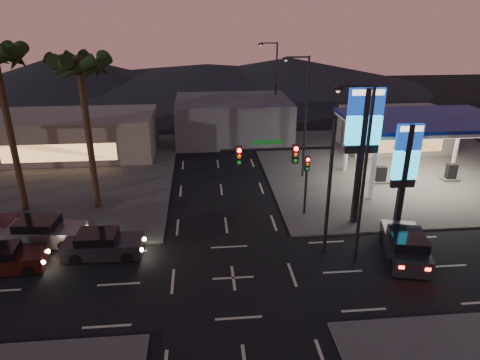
{
  "coord_description": "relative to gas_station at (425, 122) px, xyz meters",
  "views": [
    {
      "loc": [
        -1.44,
        -19.14,
        13.39
      ],
      "look_at": [
        0.97,
        6.49,
        3.0
      ],
      "focal_mm": 32.0,
      "sensor_mm": 36.0,
      "label": 1
    }
  ],
  "objects": [
    {
      "name": "streetlight_mid",
      "position": [
        -9.21,
        2.0,
        0.64
      ],
      "size": [
        2.14,
        0.25,
        10.0
      ],
      "color": "black",
      "rests_on": "ground"
    },
    {
      "name": "hill_right",
      "position": [
        -1.0,
        48.0,
        -2.58
      ],
      "size": [
        50.0,
        50.0,
        5.0
      ],
      "primitive_type": "cone",
      "color": "black",
      "rests_on": "ground"
    },
    {
      "name": "pylon_sign_tall",
      "position": [
        -7.5,
        -6.5,
        1.31
      ],
      "size": [
        2.2,
        0.35,
        9.0
      ],
      "color": "black",
      "rests_on": "ground"
    },
    {
      "name": "ground",
      "position": [
        -16.0,
        -12.0,
        -5.08
      ],
      "size": [
        140.0,
        140.0,
        0.0
      ],
      "primitive_type": "plane",
      "color": "black",
      "rests_on": "ground"
    },
    {
      "name": "building_far_west",
      "position": [
        -30.0,
        10.0,
        -3.08
      ],
      "size": [
        16.0,
        8.0,
        4.0
      ],
      "primitive_type": "cube",
      "color": "#726B5B",
      "rests_on": "ground"
    },
    {
      "name": "pedestal_signal",
      "position": [
        -10.5,
        -5.02,
        -2.16
      ],
      "size": [
        0.32,
        0.39,
        4.3
      ],
      "color": "black",
      "rests_on": "ground"
    },
    {
      "name": "hill_left",
      "position": [
        -41.0,
        48.0,
        -2.08
      ],
      "size": [
        40.0,
        40.0,
        6.0
      ],
      "primitive_type": "cone",
      "color": "black",
      "rests_on": "ground"
    },
    {
      "name": "suv_station",
      "position": [
        -6.02,
        -10.86,
        -4.33
      ],
      "size": [
        3.13,
        5.19,
        1.62
      ],
      "color": "black",
      "rests_on": "ground"
    },
    {
      "name": "car_lane_a_mid",
      "position": [
        -28.44,
        -10.05,
        -4.42
      ],
      "size": [
        4.46,
        2.14,
        1.41
      ],
      "color": "black",
      "rests_on": "ground"
    },
    {
      "name": "car_lane_b_front",
      "position": [
        -27.23,
        -7.23,
        -4.34
      ],
      "size": [
        5.02,
        2.49,
        1.59
      ],
      "color": "#515052",
      "rests_on": "ground"
    },
    {
      "name": "building_far_mid",
      "position": [
        -14.0,
        14.0,
        -2.88
      ],
      "size": [
        12.0,
        9.0,
        4.4
      ],
      "primitive_type": "cube",
      "color": "#4C4C51",
      "rests_on": "ground"
    },
    {
      "name": "traffic_signal_mast",
      "position": [
        -12.24,
        -10.01,
        0.15
      ],
      "size": [
        6.1,
        0.39,
        8.0
      ],
      "color": "black",
      "rests_on": "ground"
    },
    {
      "name": "streetlight_near",
      "position": [
        -9.21,
        -11.0,
        0.64
      ],
      "size": [
        2.14,
        0.25,
        10.0
      ],
      "color": "black",
      "rests_on": "ground"
    },
    {
      "name": "convenience_store",
      "position": [
        2.0,
        9.0,
        -3.08
      ],
      "size": [
        10.0,
        6.0,
        4.0
      ],
      "primitive_type": "cube",
      "color": "#726B5B",
      "rests_on": "ground"
    },
    {
      "name": "pylon_sign_short",
      "position": [
        -5.0,
        -7.5,
        -0.42
      ],
      "size": [
        1.6,
        0.35,
        7.0
      ],
      "color": "black",
      "rests_on": "ground"
    },
    {
      "name": "corner_lot_nw",
      "position": [
        -32.0,
        4.0,
        -5.02
      ],
      "size": [
        24.0,
        24.0,
        0.12
      ],
      "primitive_type": "cube",
      "color": "#47443F",
      "rests_on": "ground"
    },
    {
      "name": "palm_a",
      "position": [
        -25.0,
        -2.5,
        4.35
      ],
      "size": [
        4.41,
        4.41,
        10.86
      ],
      "color": "black",
      "rests_on": "ground"
    },
    {
      "name": "gas_station",
      "position": [
        0.0,
        0.0,
        0.0
      ],
      "size": [
        12.2,
        8.2,
        5.47
      ],
      "color": "silver",
      "rests_on": "ground"
    },
    {
      "name": "hill_center",
      "position": [
        -16.0,
        48.0,
        -3.08
      ],
      "size": [
        60.0,
        60.0,
        4.0
      ],
      "primitive_type": "cone",
      "color": "black",
      "rests_on": "ground"
    },
    {
      "name": "streetlight_far",
      "position": [
        -9.21,
        16.0,
        0.64
      ],
      "size": [
        2.14,
        0.25,
        10.0
      ],
      "color": "black",
      "rests_on": "ground"
    },
    {
      "name": "car_lane_a_front",
      "position": [
        -23.34,
        -9.03,
        -4.39
      ],
      "size": [
        4.64,
        2.05,
        1.49
      ],
      "color": "black",
      "rests_on": "ground"
    },
    {
      "name": "corner_lot_ne",
      "position": [
        0.0,
        4.0,
        -5.02
      ],
      "size": [
        24.0,
        24.0,
        0.12
      ],
      "primitive_type": "cube",
      "color": "#47443F",
      "rests_on": "ground"
    }
  ]
}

